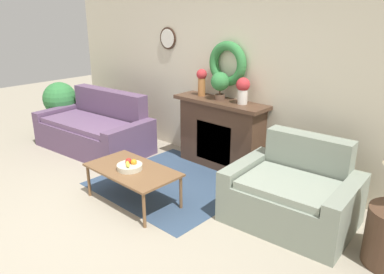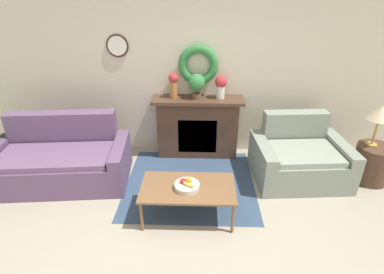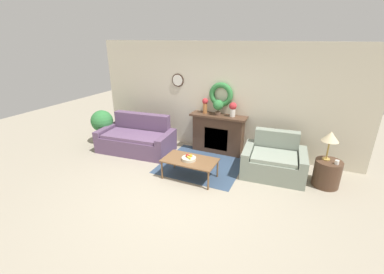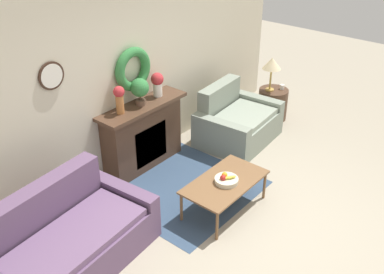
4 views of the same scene
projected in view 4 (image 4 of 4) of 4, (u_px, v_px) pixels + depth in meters
The scene contains 14 objects.
ground_plane at pixel (270, 230), 5.39m from camera, with size 16.00×16.00×0.00m, color #9E937F.
floor_rug at pixel (184, 188), 6.12m from camera, with size 1.81×1.72×0.01m.
wall_back at pixel (125, 77), 6.05m from camera, with size 6.80×0.19×2.70m.
fireplace at pixel (143, 135), 6.40m from camera, with size 1.40×0.41×0.99m.
couch_left at pixel (67, 243), 4.76m from camera, with size 1.97×1.14×0.91m.
loveseat_right at pixel (237, 122), 7.14m from camera, with size 1.35×1.06×0.89m.
coffee_table at pixel (225, 183), 5.56m from camera, with size 1.11×0.62×0.43m.
fruit_bowl at pixel (226, 180), 5.50m from camera, with size 0.29×0.29×0.12m.
side_table_by_loveseat at pixel (273, 104), 7.82m from camera, with size 0.50×0.50×0.54m.
table_lamp at pixel (272, 64), 7.44m from camera, with size 0.31×0.31×0.58m.
mug at pixel (282, 87), 7.69m from camera, with size 0.08×0.08×0.08m.
vase_on_mantel_left at pixel (119, 98), 5.80m from camera, with size 0.15×0.15×0.38m.
vase_on_mantel_right at pixel (157, 83), 6.29m from camera, with size 0.18×0.18×0.35m.
potted_plant_on_mantel at pixel (140, 89), 6.02m from camera, with size 0.25×0.25×0.38m.
Camera 4 is at (-3.78, -1.91, 3.64)m, focal length 42.00 mm.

